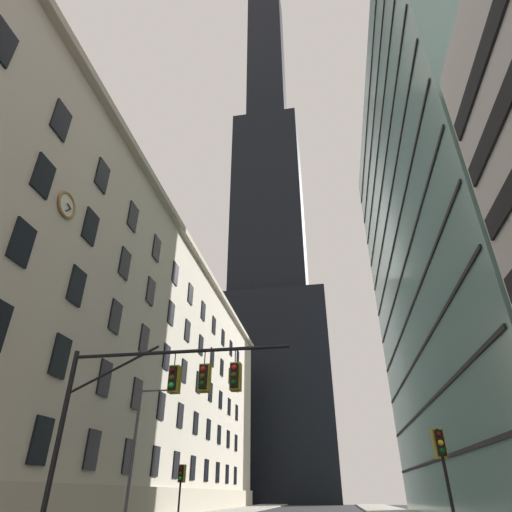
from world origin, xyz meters
The scene contains 7 objects.
station_building centered at (-19.19, 29.36, 13.37)m, with size 17.05×70.72×26.78m.
dark_skyscraper centered at (-10.17, 88.97, 61.83)m, with size 27.92×27.92×208.72m.
glass_office_midrise centered at (18.73, 26.43, 23.89)m, with size 15.56×40.96×47.79m.
traffic_signal_mast centered at (-3.07, 3.50, 5.10)m, with size 9.09×0.63×6.83m.
traffic_light_near_right centered at (7.21, 5.90, 3.15)m, with size 0.40×0.63×3.74m.
traffic_light_far_left centered at (-6.66, 17.06, 2.71)m, with size 0.40×0.63×3.24m.
street_lamppost centered at (-8.37, 13.92, 4.64)m, with size 2.55×0.32×7.49m.
Camera 1 is at (3.33, -12.35, 1.70)m, focal length 29.56 mm.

